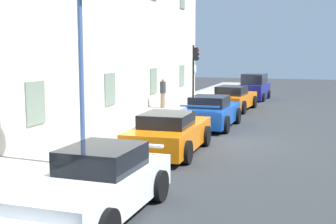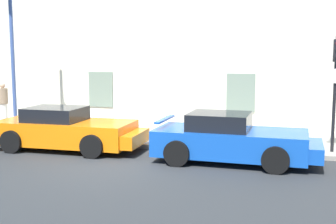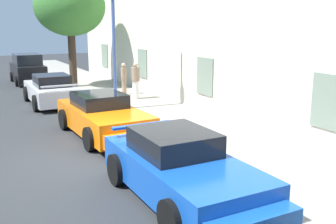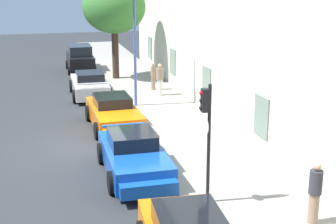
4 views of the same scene
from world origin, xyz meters
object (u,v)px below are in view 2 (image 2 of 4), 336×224
Objects in this scene: sportscar_yellow_flank at (70,131)px; street_lamp at (4,14)px; traffic_light at (336,73)px; sportscar_white_middle at (235,140)px; pedestrian_bystander at (3,103)px.

street_lamp is at bearing 159.34° from sportscar_yellow_flank.
traffic_light is 0.54× the size of street_lamp.
traffic_light is at bearing 9.34° from sportscar_yellow_flank.
sportscar_white_middle is 10.99m from pedestrian_bystander.
street_lamp reaches higher than pedestrian_bystander.
sportscar_yellow_flank is 5.99m from pedestrian_bystander.
sportscar_white_middle is 3.68m from traffic_light.
street_lamp is (-3.18, 1.20, 3.90)m from sportscar_yellow_flank.
pedestrian_bystander is at bearing 161.48° from sportscar_white_middle.
street_lamp reaches higher than traffic_light.
traffic_light reaches higher than pedestrian_bystander.
traffic_light is 13.39m from pedestrian_bystander.
traffic_light is at bearing 0.74° from street_lamp.
traffic_light is 11.53m from street_lamp.
pedestrian_bystander is (-1.80, 2.11, -3.50)m from street_lamp.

